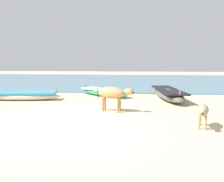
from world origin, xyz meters
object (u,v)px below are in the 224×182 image
fishing_boat_1 (23,96)px  cow_adult_tan (112,94)px  calf_near_dun (203,111)px  fishing_boat_2 (168,94)px  fishing_boat_5 (104,92)px

fishing_boat_1 → cow_adult_tan: 5.24m
fishing_boat_1 → cow_adult_tan: bearing=-29.1°
cow_adult_tan → calf_near_dun: 3.33m
cow_adult_tan → fishing_boat_2: bearing=64.9°
fishing_boat_2 → fishing_boat_5: (-3.52, 0.64, -0.06)m
fishing_boat_5 → cow_adult_tan: bearing=137.3°
fishing_boat_2 → fishing_boat_5: size_ratio=1.31×
fishing_boat_2 → calf_near_dun: (0.16, -4.84, 0.21)m
fishing_boat_1 → fishing_boat_2: fishing_boat_2 is taller
fishing_boat_2 → cow_adult_tan: 4.08m
fishing_boat_1 → cow_adult_tan: (4.81, -2.03, 0.48)m
fishing_boat_2 → calf_near_dun: fishing_boat_2 is taller
fishing_boat_5 → calf_near_dun: (3.67, -5.48, 0.27)m
fishing_boat_1 → fishing_boat_2: size_ratio=0.92×
fishing_boat_2 → fishing_boat_5: fishing_boat_2 is taller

